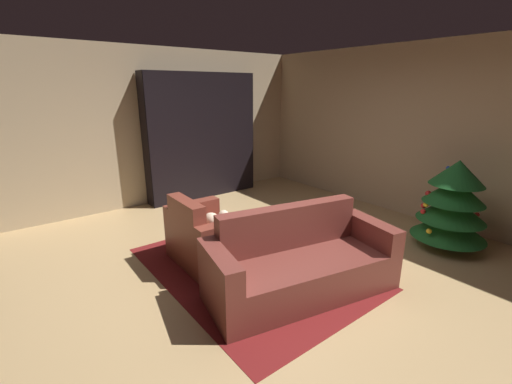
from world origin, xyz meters
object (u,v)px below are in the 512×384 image
at_px(armchair_red, 207,239).
at_px(decorated_tree, 452,204).
at_px(bottle_on_table, 270,220).
at_px(bookshelf_unit, 208,139).
at_px(coffee_table, 256,234).
at_px(book_stack_on_table, 256,228).
at_px(couch_red, 300,265).

relative_size(armchair_red, decorated_tree, 0.86).
bearing_deg(armchair_red, bottle_on_table, 50.01).
height_order(bookshelf_unit, bottle_on_table, bookshelf_unit).
xyz_separation_m(coffee_table, book_stack_on_table, (0.02, -0.02, 0.08)).
height_order(bookshelf_unit, couch_red, bookshelf_unit).
relative_size(bookshelf_unit, armchair_red, 2.28).
height_order(bookshelf_unit, coffee_table, bookshelf_unit).
bearing_deg(armchair_red, decorated_tree, 60.31).
xyz_separation_m(bookshelf_unit, coffee_table, (2.83, -1.05, -0.68)).
bearing_deg(book_stack_on_table, bookshelf_unit, 159.47).
relative_size(armchair_red, bottle_on_table, 4.29).
relative_size(bookshelf_unit, couch_red, 1.11).
distance_m(bookshelf_unit, bottle_on_table, 3.05).
relative_size(couch_red, bottle_on_table, 8.78).
distance_m(couch_red, book_stack_on_table, 0.69).
height_order(armchair_red, couch_red, couch_red).
distance_m(coffee_table, bottle_on_table, 0.23).
bearing_deg(bookshelf_unit, bottle_on_table, -17.03).
relative_size(book_stack_on_table, decorated_tree, 0.17).
relative_size(armchair_red, couch_red, 0.49).
bearing_deg(bookshelf_unit, couch_red, -15.95).
relative_size(bottle_on_table, decorated_tree, 0.20).
bearing_deg(couch_red, book_stack_on_table, -174.19).
height_order(armchair_red, coffee_table, armchair_red).
relative_size(armchair_red, coffee_table, 1.61).
bearing_deg(coffee_table, armchair_red, -137.82).
xyz_separation_m(bookshelf_unit, book_stack_on_table, (2.85, -1.07, -0.60)).
relative_size(armchair_red, book_stack_on_table, 5.06).
distance_m(armchair_red, bottle_on_table, 0.79).
relative_size(bookshelf_unit, book_stack_on_table, 11.53).
bearing_deg(coffee_table, bottle_on_table, 77.77).
distance_m(bookshelf_unit, decorated_tree, 4.19).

